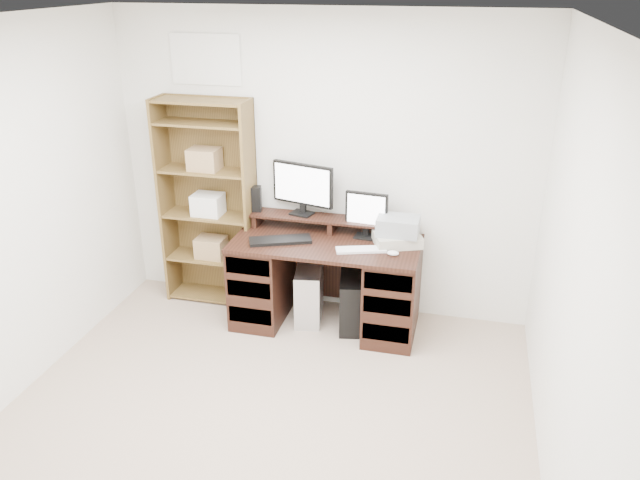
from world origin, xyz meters
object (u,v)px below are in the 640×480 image
at_px(monitor_wide, 303,186).
at_px(printer, 397,239).
at_px(monitor_small, 366,213).
at_px(desk, 326,281).
at_px(tower_silver, 309,293).
at_px(tower_black, 352,301).
at_px(bookshelf, 209,201).

bearing_deg(monitor_wide, printer, 2.28).
bearing_deg(monitor_small, printer, -13.30).
xyz_separation_m(desk, tower_silver, (-0.16, 0.05, -0.15)).
xyz_separation_m(desk, printer, (0.56, 0.07, 0.41)).
bearing_deg(monitor_wide, tower_black, -11.97).
bearing_deg(printer, bookshelf, 152.98).
height_order(monitor_wide, monitor_small, monitor_wide).
height_order(monitor_small, tower_silver, monitor_small).
xyz_separation_m(desk, bookshelf, (-1.09, 0.21, 0.53)).
relative_size(monitor_small, tower_silver, 0.80).
bearing_deg(printer, monitor_small, 138.87).
bearing_deg(printer, monitor_wide, 145.90).
relative_size(desk, tower_black, 3.14).
relative_size(monitor_small, bookshelf, 0.21).
xyz_separation_m(printer, tower_black, (-0.34, -0.06, -0.57)).
xyz_separation_m(desk, monitor_wide, (-0.26, 0.25, 0.72)).
distance_m(monitor_wide, tower_silver, 0.90).
bearing_deg(desk, tower_silver, 161.21).
xyz_separation_m(monitor_wide, printer, (0.82, -0.17, -0.32)).
bearing_deg(printer, desk, 165.35).
bearing_deg(tower_silver, desk, -28.37).
bearing_deg(bookshelf, printer, -4.84).
bearing_deg(monitor_small, monitor_wide, 177.33).
height_order(printer, bookshelf, bookshelf).
height_order(monitor_small, printer, monitor_small).
xyz_separation_m(printer, bookshelf, (-1.64, 0.14, 0.12)).
distance_m(monitor_small, bookshelf, 1.38).
distance_m(tower_silver, tower_black, 0.38).
bearing_deg(tower_black, desk, 172.97).
height_order(desk, tower_silver, desk).
bearing_deg(desk, printer, 7.54).
relative_size(monitor_wide, tower_black, 1.12).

